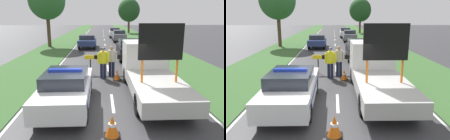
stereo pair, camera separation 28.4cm
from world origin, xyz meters
The scene contains 18 objects.
ground_plane centered at (0.00, 0.00, 0.00)m, with size 160.00×160.00×0.00m, color #333335.
lane_markings centered at (0.00, 20.77, 0.00)m, with size 7.15×66.66×0.01m.
grass_verge_left centered at (-5.66, 20.00, 0.01)m, with size 4.07×120.00×0.03m.
grass_verge_right centered at (5.66, 20.00, 0.01)m, with size 4.07×120.00×0.03m.
police_car centered at (-1.81, 0.86, 0.77)m, with size 1.81×4.76×1.57m.
work_truck centered at (1.81, 2.64, 1.08)m, with size 2.10×6.30×3.26m.
road_barrier centered at (0.30, 5.98, 0.97)m, with size 3.58×0.08×1.16m.
police_officer centered at (-0.36, 4.85, 1.06)m, with size 0.64×0.41×1.78m.
pedestrian_civilian centered at (0.15, 5.25, 1.06)m, with size 0.65×0.41×1.81m.
traffic_cone_near_police centered at (-2.20, 4.20, 0.30)m, with size 0.44×0.44×0.61m.
traffic_cone_centre_front centered at (0.42, 4.44, 0.30)m, with size 0.43×0.43×0.60m.
traffic_cone_near_truck centered at (-0.14, -1.51, 0.34)m, with size 0.50×0.50×0.68m.
queued_car_sedan_black centered at (1.87, 10.51, 0.86)m, with size 1.89×4.55×1.65m.
queued_car_hatch_blue centered at (-2.02, 17.43, 0.78)m, with size 1.88×4.16×1.46m.
queued_car_suv_grey centered at (2.05, 23.42, 0.84)m, with size 1.74×4.39×1.59m.
queued_car_van_white centered at (1.77, 29.47, 0.84)m, with size 1.74×4.04×1.61m.
roadside_tree_near_left centered at (5.30, 39.02, 4.65)m, with size 4.48×4.48×7.02m.
roadside_tree_near_right centered at (-6.50, 18.48, 5.21)m, with size 4.10×4.10×7.39m.
Camera 2 is at (-0.14, -7.38, 3.52)m, focal length 35.00 mm.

